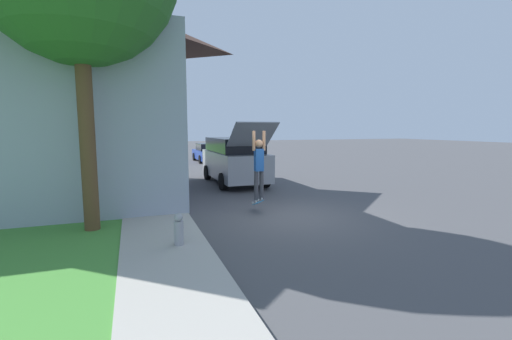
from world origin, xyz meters
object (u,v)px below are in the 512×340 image
(skateboard, at_px, (258,202))
(fire_hydrant, at_px, (179,230))
(suv_parked, at_px, (234,159))
(car_down_street, at_px, (208,153))
(skateboarder, at_px, (259,164))

(skateboard, xyz_separation_m, fire_hydrant, (-2.69, -2.44, 0.12))
(suv_parked, xyz_separation_m, car_down_street, (1.08, 10.80, -0.44))
(skateboarder, relative_size, skateboard, 2.78)
(skateboarder, xyz_separation_m, fire_hydrant, (-2.68, -2.35, -1.07))
(fire_hydrant, bearing_deg, skateboarder, 41.19)
(fire_hydrant, bearing_deg, skateboard, 42.24)
(skateboarder, bearing_deg, car_down_street, 83.12)
(suv_parked, xyz_separation_m, skateboard, (-0.91, -5.63, -0.81))
(skateboarder, xyz_separation_m, skateboard, (0.01, 0.09, -1.18))
(car_down_street, relative_size, skateboard, 5.80)
(car_down_street, bearing_deg, suv_parked, -95.73)
(skateboard, distance_m, fire_hydrant, 3.64)
(suv_parked, distance_m, skateboard, 5.76)
(suv_parked, xyz_separation_m, fire_hydrant, (-3.60, -8.08, -0.69))
(suv_parked, height_order, skateboarder, suv_parked)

